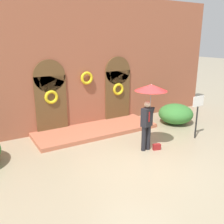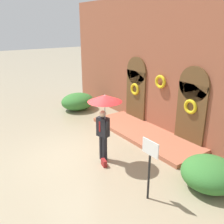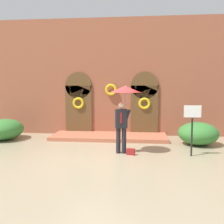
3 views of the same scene
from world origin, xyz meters
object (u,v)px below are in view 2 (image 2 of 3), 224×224
person_with_umbrella (104,108)px  shrub_left (78,101)px  sign_post (150,160)px  handbag (104,163)px  shrub_right (209,173)px

person_with_umbrella → shrub_left: bearing=161.6°
sign_post → shrub_left: bearing=165.9°
sign_post → person_with_umbrella: bearing=176.8°
handbag → shrub_right: bearing=48.0°
handbag → shrub_left: (-5.65, 2.00, 0.34)m
person_with_umbrella → sign_post: 2.41m
handbag → shrub_right: (2.67, 1.82, 0.35)m
person_with_umbrella → shrub_left: size_ratio=1.30×
shrub_left → person_with_umbrella: bearing=-18.4°
person_with_umbrella → shrub_right: size_ratio=1.49×
handbag → person_with_umbrella: bearing=154.7°
sign_post → shrub_left: 7.96m
handbag → shrub_right: 3.25m
shrub_left → shrub_right: 8.32m
person_with_umbrella → shrub_left: person_with_umbrella is taller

